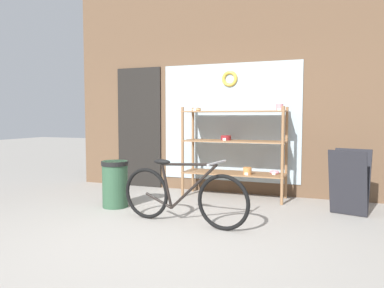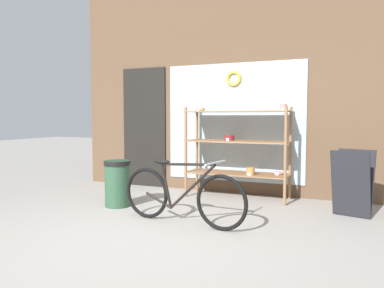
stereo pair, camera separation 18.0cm
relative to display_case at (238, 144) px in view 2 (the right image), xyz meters
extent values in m
plane|color=gray|center=(-0.38, -2.31, -0.83)|extent=(30.00, 30.00, 0.00)
cube|color=brown|center=(-0.38, 0.39, 0.93)|extent=(5.23, 0.08, 3.51)
cube|color=#A3B7C1|center=(-0.18, 0.34, 0.32)|extent=(2.27, 0.02, 1.90)
cube|color=black|center=(-1.83, 0.33, 0.22)|extent=(0.84, 0.03, 2.10)
torus|color=gold|center=(-0.18, 0.32, 1.02)|extent=(0.26, 0.06, 0.26)
cylinder|color=#8E6642|center=(-0.77, -0.23, -0.13)|extent=(0.04, 0.04, 1.39)
cylinder|color=#8E6642|center=(0.74, -0.23, -0.13)|extent=(0.04, 0.04, 1.39)
cylinder|color=#8E6642|center=(-0.77, 0.23, -0.13)|extent=(0.04, 0.04, 1.39)
cylinder|color=#8E6642|center=(0.74, 0.23, -0.13)|extent=(0.04, 0.04, 1.39)
cube|color=#8E6642|center=(-0.01, 0.00, -0.45)|extent=(1.56, 0.50, 0.02)
cube|color=#8E6642|center=(-0.01, 0.00, 0.04)|extent=(1.56, 0.50, 0.02)
cube|color=#8E6642|center=(-0.01, 0.00, 0.49)|extent=(1.56, 0.50, 0.02)
ellipsoid|color=brown|center=(-0.65, 0.15, 0.53)|extent=(0.09, 0.07, 0.06)
cube|color=white|center=(-0.65, 0.10, 0.52)|extent=(0.05, 0.00, 0.04)
torus|color=tan|center=(-0.60, -0.06, 0.52)|extent=(0.14, 0.14, 0.03)
cube|color=white|center=(-0.60, -0.14, 0.52)|extent=(0.05, 0.00, 0.04)
cylinder|color=pink|center=(0.65, 0.08, 0.55)|extent=(0.10, 0.10, 0.10)
cube|color=white|center=(0.65, 0.02, 0.52)|extent=(0.05, 0.00, 0.04)
torus|color=pink|center=(0.59, 0.09, -0.42)|extent=(0.14, 0.14, 0.04)
cube|color=white|center=(0.59, 0.01, -0.42)|extent=(0.05, 0.00, 0.04)
cylinder|color=#C67F42|center=(0.22, -0.11, -0.39)|extent=(0.12, 0.12, 0.11)
cube|color=white|center=(0.22, -0.18, -0.42)|extent=(0.05, 0.00, 0.04)
cylinder|color=maroon|center=(-0.16, 0.05, 0.09)|extent=(0.16, 0.16, 0.07)
cube|color=white|center=(-0.16, -0.04, 0.07)|extent=(0.05, 0.00, 0.04)
torus|color=black|center=(-0.72, -1.54, -0.52)|extent=(0.62, 0.13, 0.62)
torus|color=black|center=(0.30, -1.67, -0.52)|extent=(0.62, 0.13, 0.62)
cylinder|color=black|center=(-0.07, -1.62, -0.38)|extent=(0.61, 0.11, 0.57)
cylinder|color=black|center=(-0.13, -1.62, -0.13)|extent=(0.71, 0.13, 0.07)
cylinder|color=black|center=(-0.42, -1.58, -0.40)|extent=(0.16, 0.05, 0.52)
cylinder|color=black|center=(-0.54, -1.56, -0.59)|extent=(0.37, 0.08, 0.17)
ellipsoid|color=black|center=(-0.49, -1.57, -0.12)|extent=(0.23, 0.12, 0.06)
cylinder|color=#B2B2B7|center=(0.22, -1.66, -0.09)|extent=(0.09, 0.46, 0.02)
cube|color=#232328|center=(1.58, -0.58, -0.41)|extent=(0.49, 0.31, 0.83)
cube|color=#232328|center=(1.63, -0.41, -0.41)|extent=(0.49, 0.31, 0.83)
cylinder|color=#2D5138|center=(-1.39, -1.17, -0.51)|extent=(0.35, 0.35, 0.64)
cylinder|color=black|center=(-1.39, -1.17, -0.22)|extent=(0.37, 0.37, 0.06)
camera|label=1|loc=(1.40, -5.55, 0.41)|focal=35.00mm
camera|label=2|loc=(1.56, -5.49, 0.41)|focal=35.00mm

